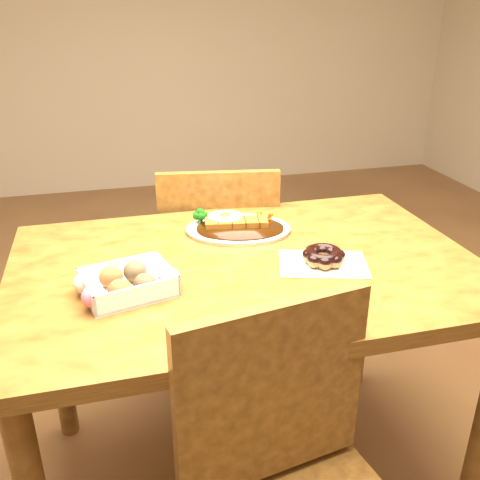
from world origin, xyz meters
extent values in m
plane|color=brown|center=(0.00, 0.00, 0.00)|extent=(6.00, 6.00, 0.00)
cube|color=#4C2C0F|center=(0.00, 0.00, 0.73)|extent=(1.20, 0.80, 0.04)
cylinder|color=#4C2C0F|center=(-0.54, 0.34, 0.35)|extent=(0.06, 0.06, 0.71)
cylinder|color=#4C2C0F|center=(0.54, 0.34, 0.35)|extent=(0.06, 0.06, 0.71)
cube|color=#4C2C0F|center=(0.05, 0.60, 0.43)|extent=(0.48, 0.48, 0.04)
cylinder|color=#4C2C0F|center=(0.24, 0.74, 0.21)|extent=(0.04, 0.04, 0.41)
cylinder|color=#4C2C0F|center=(-0.09, 0.80, 0.21)|extent=(0.04, 0.04, 0.41)
cylinder|color=#4C2C0F|center=(0.19, 0.40, 0.21)|extent=(0.04, 0.04, 0.41)
cylinder|color=#4C2C0F|center=(-0.15, 0.46, 0.21)|extent=(0.04, 0.04, 0.41)
cube|color=#4C2C0F|center=(0.02, 0.41, 0.67)|extent=(0.40, 0.09, 0.40)
cube|color=#4C2C0F|center=(-0.06, -0.41, 0.67)|extent=(0.40, 0.10, 0.40)
ellipsoid|color=white|center=(0.03, 0.20, 0.76)|extent=(0.34, 0.28, 0.01)
ellipsoid|color=black|center=(0.03, 0.18, 0.77)|extent=(0.29, 0.23, 0.01)
cube|color=#6B380C|center=(0.02, 0.20, 0.78)|extent=(0.19, 0.09, 0.02)
ellipsoid|color=white|center=(0.00, 0.23, 0.79)|extent=(0.12, 0.11, 0.01)
ellipsoid|color=#FFB214|center=(0.00, 0.23, 0.79)|extent=(0.03, 0.03, 0.02)
cube|color=white|center=(-0.31, -0.08, 0.78)|extent=(0.23, 0.20, 0.05)
ellipsoid|color=pink|center=(-0.38, -0.14, 0.78)|extent=(0.05, 0.05, 0.05)
ellipsoid|color=brown|center=(-0.33, -0.13, 0.78)|extent=(0.05, 0.05, 0.05)
ellipsoid|color=black|center=(-0.27, -0.11, 0.78)|extent=(0.05, 0.05, 0.05)
ellipsoid|color=pink|center=(-0.21, -0.10, 0.78)|extent=(0.05, 0.05, 0.05)
ellipsoid|color=beige|center=(-0.40, -0.07, 0.78)|extent=(0.05, 0.05, 0.05)
ellipsoid|color=brown|center=(-0.34, -0.06, 0.78)|extent=(0.05, 0.05, 0.05)
ellipsoid|color=black|center=(-0.29, -0.04, 0.78)|extent=(0.05, 0.05, 0.05)
cube|color=silver|center=(0.19, -0.06, 0.75)|extent=(0.26, 0.21, 0.00)
torus|color=olive|center=(0.19, -0.06, 0.77)|extent=(0.13, 0.13, 0.04)
torus|color=black|center=(0.19, -0.06, 0.78)|extent=(0.12, 0.12, 0.02)
camera|label=1|loc=(-0.33, -1.20, 1.37)|focal=40.00mm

